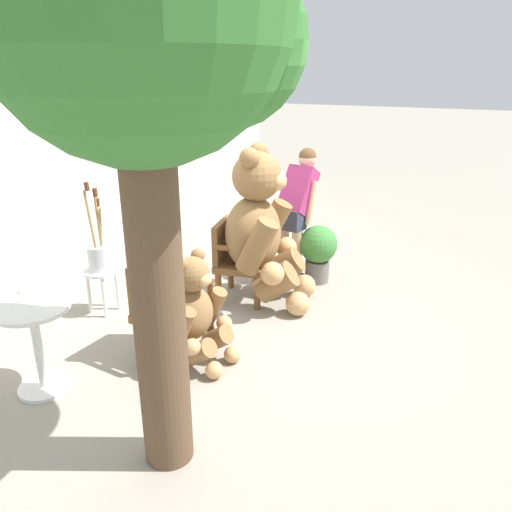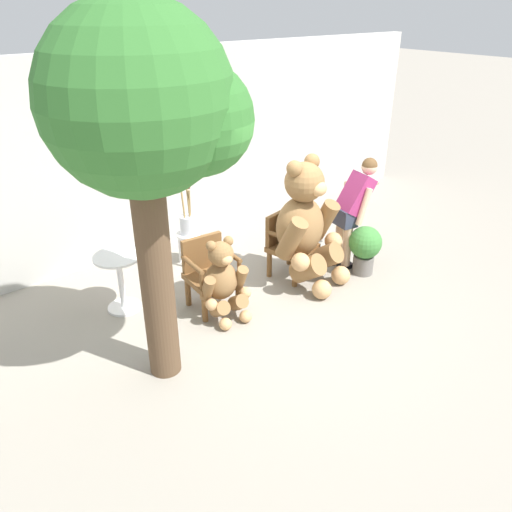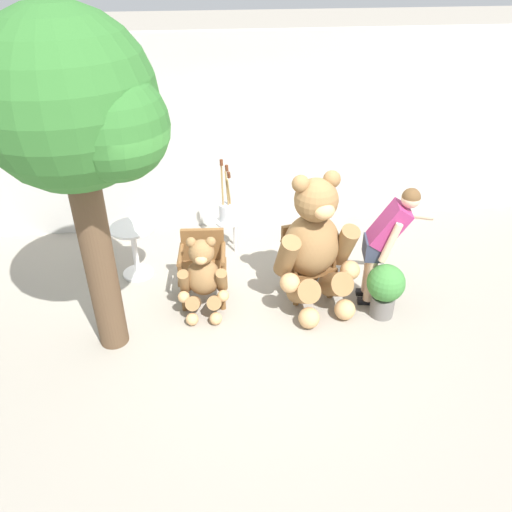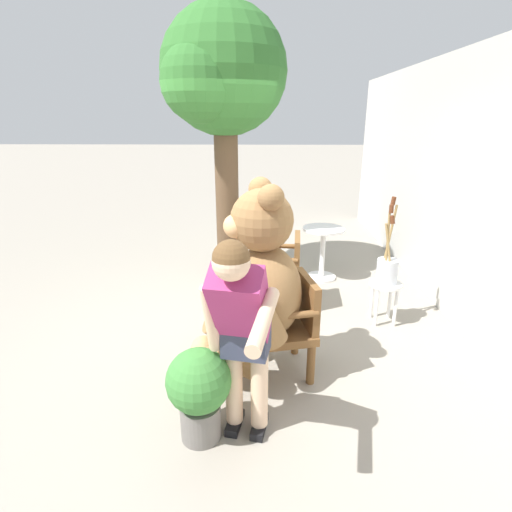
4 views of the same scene
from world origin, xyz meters
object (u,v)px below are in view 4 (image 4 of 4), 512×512
object	(u,v)px
round_side_table	(323,247)
teddy_bear_small	(256,267)
wooden_chair_left	(282,269)
teddy_bear_large	(256,285)
potted_plant	(199,389)
person_visitor	(241,325)
brush_bucket	(387,267)
patio_tree	(221,79)
wooden_chair_right	(287,322)
white_stool	(385,292)

from	to	relation	value
round_side_table	teddy_bear_small	bearing A→B (deg)	-45.68
wooden_chair_left	round_side_table	distance (m)	1.05
teddy_bear_large	potted_plant	xyz separation A→B (m)	(0.78, -0.36, -0.42)
teddy_bear_large	person_visitor	size ratio (longest dim) A/B	1.10
teddy_bear_small	potted_plant	xyz separation A→B (m)	(2.09, -0.33, -0.09)
wooden_chair_left	brush_bucket	bearing A→B (deg)	70.87
patio_tree	round_side_table	bearing A→B (deg)	85.94
brush_bucket	patio_tree	distance (m)	2.98
wooden_chair_right	brush_bucket	world-z (taller)	brush_bucket
wooden_chair_left	person_visitor	distance (m)	2.19
round_side_table	patio_tree	bearing A→B (deg)	-94.06
teddy_bear_large	brush_bucket	world-z (taller)	teddy_bear_large
teddy_bear_small	round_side_table	size ratio (longest dim) A/B	1.38
wooden_chair_left	teddy_bear_small	bearing A→B (deg)	-91.74
teddy_bear_small	brush_bucket	size ratio (longest dim) A/B	1.09
white_stool	potted_plant	xyz separation A→B (m)	(1.70, -1.72, 0.04)
wooden_chair_left	round_side_table	xyz separation A→B (m)	(-0.87, 0.59, -0.01)
person_visitor	white_stool	size ratio (longest dim) A/B	3.29
person_visitor	patio_tree	world-z (taller)	patio_tree
round_side_table	patio_tree	size ratio (longest dim) A/B	0.21
wooden_chair_right	teddy_bear_small	size ratio (longest dim) A/B	0.87
teddy_bear_small	white_stool	xyz separation A→B (m)	(0.39, 1.38, -0.13)
patio_tree	potted_plant	world-z (taller)	patio_tree
brush_bucket	round_side_table	world-z (taller)	brush_bucket
teddy_bear_small	person_visitor	world-z (taller)	person_visitor
person_visitor	potted_plant	world-z (taller)	person_visitor
wooden_chair_left	wooden_chair_right	world-z (taller)	same
wooden_chair_right	potted_plant	world-z (taller)	wooden_chair_right
teddy_bear_small	teddy_bear_large	bearing A→B (deg)	1.12
wooden_chair_left	wooden_chair_right	xyz separation A→B (m)	(1.27, -0.00, 0.00)
patio_tree	potted_plant	xyz separation A→B (m)	(3.04, 0.12, -2.16)
teddy_bear_large	wooden_chair_right	bearing A→B (deg)	96.93
teddy_bear_small	patio_tree	size ratio (longest dim) A/B	0.29
wooden_chair_right	brush_bucket	bearing A→B (deg)	129.44
wooden_chair_right	wooden_chair_left	bearing A→B (deg)	179.94
round_side_table	brush_bucket	bearing A→B (deg)	21.69
teddy_bear_large	teddy_bear_small	xyz separation A→B (m)	(-1.31, -0.03, -0.33)
wooden_chair_left	teddy_bear_large	size ratio (longest dim) A/B	0.51
round_side_table	potted_plant	distance (m)	3.19
teddy_bear_large	patio_tree	world-z (taller)	patio_tree
wooden_chair_right	round_side_table	distance (m)	2.22
brush_bucket	round_side_table	size ratio (longest dim) A/B	1.26
white_stool	brush_bucket	distance (m)	0.28
round_side_table	potted_plant	xyz separation A→B (m)	(2.95, -1.22, -0.05)
teddy_bear_small	brush_bucket	bearing A→B (deg)	74.40
white_stool	patio_tree	bearing A→B (deg)	-126.15
teddy_bear_small	brush_bucket	xyz separation A→B (m)	(0.39, 1.38, 0.15)
wooden_chair_right	potted_plant	distance (m)	1.03
patio_tree	brush_bucket	bearing A→B (deg)	53.83
teddy_bear_large	patio_tree	xyz separation A→B (m)	(-2.27, -0.48, 1.74)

